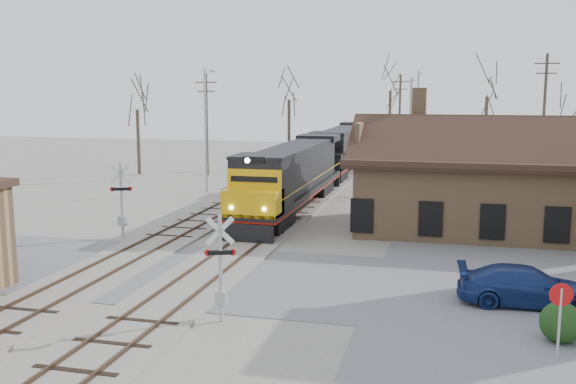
{
  "coord_description": "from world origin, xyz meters",
  "views": [
    {
      "loc": [
        9.74,
        -24.71,
        7.73
      ],
      "look_at": [
        1.28,
        9.0,
        2.23
      ],
      "focal_mm": 40.0,
      "sensor_mm": 36.0,
      "label": 1
    }
  ],
  "objects_px": {
    "locomotive_lead": "(291,176)",
    "locomotive_trailing": "(342,149)",
    "depot": "(489,188)",
    "parked_car": "(527,286)"
  },
  "relations": [
    {
      "from": "locomotive_trailing",
      "to": "parked_car",
      "type": "bearing_deg",
      "value": -70.41
    },
    {
      "from": "depot",
      "to": "locomotive_trailing",
      "type": "xyz_separation_m",
      "value": [
        -11.99,
        22.81,
        -0.11
      ]
    },
    {
      "from": "depot",
      "to": "locomotive_lead",
      "type": "relative_size",
      "value": 0.77
    },
    {
      "from": "parked_car",
      "to": "locomotive_trailing",
      "type": "bearing_deg",
      "value": 17.31
    },
    {
      "from": "depot",
      "to": "locomotive_trailing",
      "type": "distance_m",
      "value": 25.77
    },
    {
      "from": "locomotive_trailing",
      "to": "parked_car",
      "type": "distance_m",
      "value": 37.88
    },
    {
      "from": "locomotive_lead",
      "to": "parked_car",
      "type": "relative_size",
      "value": 4.01
    },
    {
      "from": "depot",
      "to": "parked_car",
      "type": "height_order",
      "value": "depot"
    },
    {
      "from": "locomotive_lead",
      "to": "locomotive_trailing",
      "type": "distance_m",
      "value": 19.97
    },
    {
      "from": "locomotive_lead",
      "to": "locomotive_trailing",
      "type": "bearing_deg",
      "value": 90.0
    }
  ]
}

